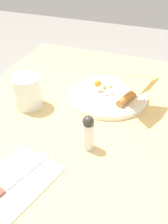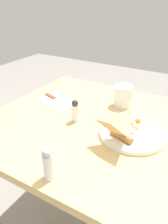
% 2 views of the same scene
% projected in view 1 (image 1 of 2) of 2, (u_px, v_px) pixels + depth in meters
% --- Properties ---
extents(dining_table, '(0.94, 0.79, 0.70)m').
position_uv_depth(dining_table, '(89.00, 148.00, 0.87)').
color(dining_table, '#DBB770').
rests_on(dining_table, ground_plane).
extents(plate_pizza, '(0.25, 0.25, 0.05)m').
position_uv_depth(plate_pizza, '(109.00, 95.00, 0.89)').
color(plate_pizza, white).
rests_on(plate_pizza, dining_table).
extents(milk_glass, '(0.09, 0.09, 0.10)m').
position_uv_depth(milk_glass, '(28.00, 93.00, 0.84)').
color(milk_glass, white).
rests_on(milk_glass, dining_table).
extents(napkin_folded, '(0.23, 0.18, 0.00)m').
position_uv_depth(napkin_folded, '(12.00, 184.00, 0.61)').
color(napkin_folded, white).
rests_on(napkin_folded, dining_table).
extents(butter_knife, '(0.21, 0.08, 0.01)m').
position_uv_depth(butter_knife, '(8.00, 186.00, 0.60)').
color(butter_knife, '#99422D').
rests_on(butter_knife, napkin_folded).
extents(pepper_shaker, '(0.03, 0.03, 0.10)m').
position_uv_depth(pepper_shaker, '(88.00, 132.00, 0.68)').
color(pepper_shaker, white).
rests_on(pepper_shaker, dining_table).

